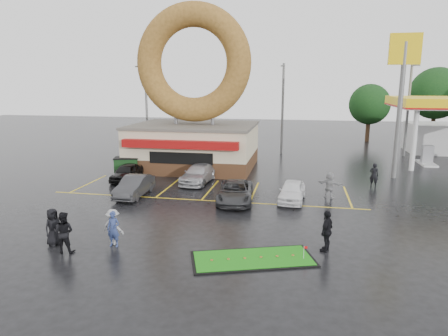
% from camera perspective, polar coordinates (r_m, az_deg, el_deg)
% --- Properties ---
extents(ground, '(120.00, 120.00, 0.00)m').
position_cam_1_polar(ground, '(21.70, -5.45, -7.14)').
color(ground, black).
rests_on(ground, ground).
extents(donut_shop, '(10.20, 8.70, 13.50)m').
position_cam_1_polar(donut_shop, '(33.90, -4.32, 7.56)').
color(donut_shop, '#472B19').
rests_on(donut_shop, ground).
extents(shell_sign, '(2.20, 0.36, 10.60)m').
position_cam_1_polar(shell_sign, '(32.43, 24.13, 11.51)').
color(shell_sign, slate).
rests_on(shell_sign, ground).
extents(streetlight_left, '(0.40, 2.21, 9.00)m').
position_cam_1_polar(streetlight_left, '(42.69, -11.05, 8.73)').
color(streetlight_left, slate).
rests_on(streetlight_left, ground).
extents(streetlight_mid, '(0.40, 2.21, 9.00)m').
position_cam_1_polar(streetlight_mid, '(40.66, 8.36, 8.67)').
color(streetlight_mid, slate).
rests_on(streetlight_mid, ground).
extents(streetlight_right, '(0.40, 2.21, 9.00)m').
position_cam_1_polar(streetlight_right, '(42.83, 24.83, 7.86)').
color(streetlight_right, slate).
rests_on(streetlight_right, ground).
extents(tree_far_c, '(6.30, 6.30, 9.00)m').
position_cam_1_polar(tree_far_c, '(56.02, 28.06, 9.39)').
color(tree_far_c, '#332114').
rests_on(tree_far_c, ground).
extents(tree_far_d, '(4.90, 4.90, 7.00)m').
position_cam_1_polar(tree_far_d, '(52.34, 20.08, 8.54)').
color(tree_far_d, '#332114').
rests_on(tree_far_d, ground).
extents(car_black, '(1.50, 3.67, 1.25)m').
position_cam_1_polar(car_black, '(30.45, -13.73, -0.59)').
color(car_black, black).
rests_on(car_black, ground).
extents(car_dgrey, '(1.40, 3.98, 1.31)m').
position_cam_1_polar(car_dgrey, '(26.14, -12.67, -2.55)').
color(car_dgrey, '#2E2E30').
rests_on(car_dgrey, ground).
extents(car_silver, '(2.14, 4.55, 1.28)m').
position_cam_1_polar(car_silver, '(29.04, -3.68, -0.83)').
color(car_silver, '#A4A5A9').
rests_on(car_silver, ground).
extents(car_grey, '(2.48, 4.66, 1.25)m').
position_cam_1_polar(car_grey, '(24.33, 1.61, -3.42)').
color(car_grey, '#303133').
rests_on(car_grey, ground).
extents(car_white, '(1.77, 3.78, 1.25)m').
position_cam_1_polar(car_white, '(24.82, 9.69, -3.28)').
color(car_white, white).
rests_on(car_white, ground).
extents(person_blue, '(0.59, 0.40, 1.61)m').
position_cam_1_polar(person_blue, '(18.48, -15.52, -8.39)').
color(person_blue, navy).
rests_on(person_blue, ground).
extents(person_blackjkt, '(0.93, 0.76, 1.80)m').
position_cam_1_polar(person_blackjkt, '(18.50, -21.93, -8.50)').
color(person_blackjkt, black).
rests_on(person_blackjkt, ground).
extents(person_hoodie, '(1.17, 0.84, 1.63)m').
position_cam_1_polar(person_hoodie, '(18.70, -15.55, -8.11)').
color(person_hoodie, gray).
rests_on(person_hoodie, ground).
extents(person_bystander, '(0.80, 0.97, 1.70)m').
position_cam_1_polar(person_bystander, '(19.48, -23.22, -7.74)').
color(person_bystander, black).
rests_on(person_bystander, ground).
extents(person_cameraman, '(0.85, 1.16, 1.83)m').
position_cam_1_polar(person_cameraman, '(17.85, 14.48, -8.69)').
color(person_cameraman, black).
rests_on(person_cameraman, ground).
extents(person_walker_near, '(1.62, 1.00, 1.67)m').
position_cam_1_polar(person_walker_near, '(25.96, 14.84, -2.35)').
color(person_walker_near, gray).
rests_on(person_walker_near, ground).
extents(person_walker_far, '(0.71, 0.59, 1.67)m').
position_cam_1_polar(person_walker_far, '(29.65, 20.64, -0.95)').
color(person_walker_far, black).
rests_on(person_walker_far, ground).
extents(dumpster, '(2.05, 1.62, 1.30)m').
position_cam_1_polar(dumpster, '(32.41, -13.70, 0.22)').
color(dumpster, '#163A17').
rests_on(dumpster, ground).
extents(putting_green, '(5.43, 3.66, 0.62)m').
position_cam_1_polar(putting_green, '(16.86, 4.15, -12.81)').
color(putting_green, black).
rests_on(putting_green, ground).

